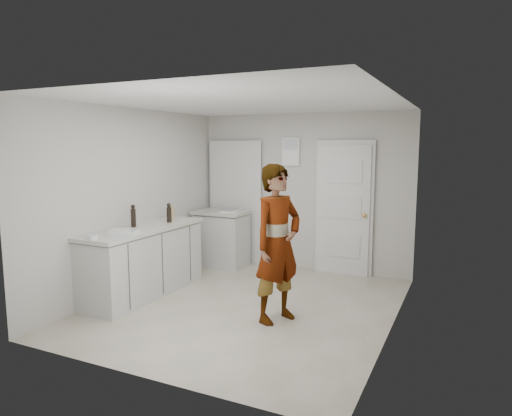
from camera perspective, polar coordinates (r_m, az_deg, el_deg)
The scene contains 12 objects.
ground at distance 5.86m, azimuth -1.05°, elevation -12.08°, with size 4.00×4.00×0.00m, color #A9A28E.
room_shell at distance 7.44m, azimuth 4.42°, elevation 0.29°, with size 4.00×4.00×4.00m.
main_counter at distance 6.34m, azimuth -13.81°, elevation -6.74°, with size 0.64×1.96×0.93m.
side_counter at distance 7.63m, azimuth -4.31°, elevation -4.06°, with size 0.84×0.61×0.93m.
person at distance 5.17m, azimuth 2.72°, elevation -4.46°, with size 0.66×0.43×1.79m, color silver.
cake_mix_box at distance 6.87m, azimuth -10.62°, elevation -0.51°, with size 0.11×0.05×0.18m, color #A38351.
spice_jar at distance 6.56m, azimuth -10.59°, elevation -1.34°, with size 0.05×0.05×0.08m, color #A1885C.
oil_cruet_a at distance 6.50m, azimuth -10.82°, elevation -0.63°, with size 0.07×0.07×0.28m.
oil_cruet_b at distance 6.24m, azimuth -15.09°, elevation -1.00°, with size 0.07×0.07×0.30m.
baking_dish at distance 5.76m, azimuth -16.17°, elevation -2.93°, with size 0.38×0.31×0.06m.
egg_bowl at distance 5.57m, azimuth -19.74°, elevation -3.50°, with size 0.12×0.12×0.04m.
papers at distance 7.49m, azimuth -3.28°, elevation -0.38°, with size 0.28×0.35×0.01m, color white.
Camera 1 is at (2.46, -4.94, 1.99)m, focal length 32.00 mm.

